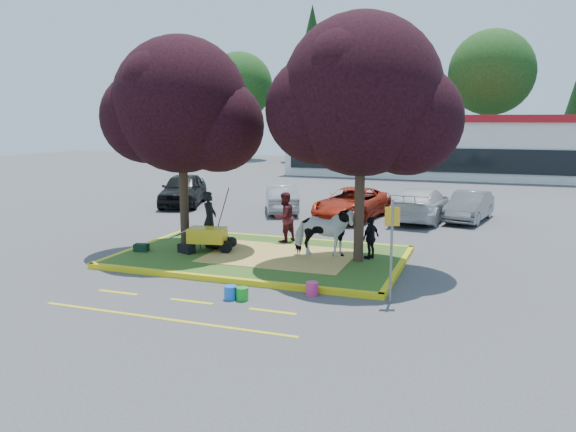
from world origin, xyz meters
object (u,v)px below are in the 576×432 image
(wheelbarrow, at_px, (208,235))
(car_black, at_px, (183,189))
(handler, at_px, (210,219))
(bucket_green, at_px, (242,294))
(bucket_blue, at_px, (230,293))
(sign_post, at_px, (392,240))
(calf, at_px, (218,241))
(car_silver, at_px, (282,198))
(cow, at_px, (324,232))
(bucket_pink, at_px, (312,289))

(wheelbarrow, relative_size, car_black, 0.44)
(handler, relative_size, bucket_green, 5.76)
(bucket_blue, bearing_deg, wheelbarrow, 124.78)
(sign_post, distance_m, car_black, 16.44)
(car_black, bearing_deg, bucket_blue, -74.65)
(sign_post, bearing_deg, wheelbarrow, 138.87)
(wheelbarrow, relative_size, sign_post, 0.84)
(sign_post, relative_size, bucket_green, 7.85)
(calf, distance_m, wheelbarrow, 0.59)
(handler, height_order, car_silver, handler)
(car_black, bearing_deg, cow, -60.19)
(wheelbarrow, bearing_deg, car_black, 113.38)
(wheelbarrow, distance_m, bucket_blue, 4.22)
(bucket_pink, relative_size, bucket_blue, 1.00)
(bucket_blue, bearing_deg, car_black, 124.24)
(cow, relative_size, handler, 1.02)
(sign_post, bearing_deg, cow, 110.52)
(wheelbarrow, relative_size, bucket_pink, 6.23)
(handler, height_order, sign_post, sign_post)
(calf, bearing_deg, sign_post, -9.26)
(sign_post, distance_m, car_silver, 12.91)
(handler, distance_m, sign_post, 7.02)
(cow, bearing_deg, bucket_blue, 155.90)
(cow, xyz_separation_m, bucket_blue, (-1.08, -4.00, -0.74))
(bucket_pink, height_order, bucket_blue, same)
(sign_post, distance_m, bucket_blue, 3.89)
(calf, height_order, bucket_pink, calf)
(wheelbarrow, bearing_deg, bucket_green, -62.49)
(car_silver, bearing_deg, bucket_blue, 81.19)
(calf, bearing_deg, bucket_pink, -19.31)
(car_silver, bearing_deg, wheelbarrow, 71.62)
(cow, xyz_separation_m, bucket_pink, (0.61, -3.06, -0.74))
(calf, distance_m, bucket_pink, 5.03)
(bucket_pink, bearing_deg, sign_post, 1.59)
(car_silver, bearing_deg, car_black, -27.23)
(bucket_green, distance_m, car_black, 15.04)
(cow, distance_m, bucket_pink, 3.20)
(bucket_green, height_order, bucket_blue, bucket_blue)
(sign_post, height_order, bucket_green, sign_post)
(bucket_blue, bearing_deg, handler, 122.85)
(calf, relative_size, bucket_green, 3.53)
(bucket_green, relative_size, car_silver, 0.08)
(bucket_green, xyz_separation_m, bucket_pink, (1.40, 0.91, 0.01))
(car_silver, bearing_deg, bucket_pink, 90.12)
(calf, bearing_deg, wheelbarrow, -79.79)
(bucket_pink, bearing_deg, car_silver, 113.82)
(calf, height_order, sign_post, sign_post)
(cow, xyz_separation_m, handler, (-3.78, 0.19, 0.12))
(cow, bearing_deg, car_black, 39.71)
(wheelbarrow, bearing_deg, handler, 102.08)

